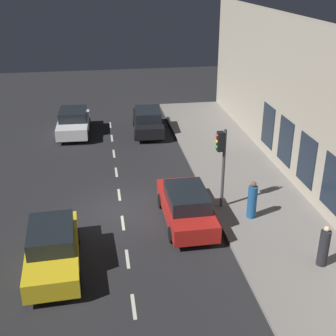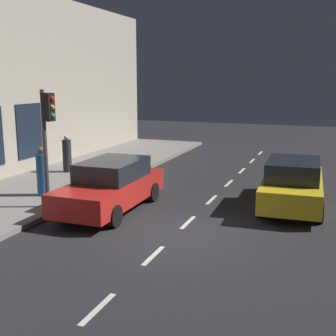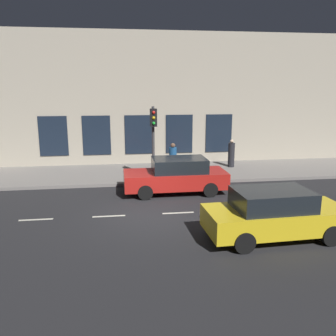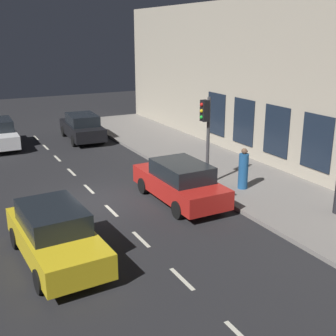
% 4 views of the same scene
% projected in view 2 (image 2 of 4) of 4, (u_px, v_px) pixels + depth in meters
% --- Properties ---
extents(ground_plane, '(60.00, 60.00, 0.00)m').
position_uv_depth(ground_plane, '(176.00, 234.00, 11.74)').
color(ground_plane, '#232326').
extents(lane_centre_line, '(0.12, 27.20, 0.01)m').
position_uv_depth(lane_centre_line, '(188.00, 222.00, 12.66)').
color(lane_centre_line, beige).
rests_on(lane_centre_line, ground).
extents(traffic_light, '(0.48, 0.32, 3.62)m').
position_uv_depth(traffic_light, '(47.00, 126.00, 13.16)').
color(traffic_light, '#424244').
rests_on(traffic_light, sidewalk).
extents(parked_car_0, '(2.05, 4.54, 1.58)m').
position_uv_depth(parked_car_0, '(293.00, 184.00, 13.99)').
color(parked_car_0, gold).
rests_on(parked_car_0, ground).
extents(parked_car_3, '(1.94, 4.57, 1.58)m').
position_uv_depth(parked_car_3, '(111.00, 185.00, 13.74)').
color(parked_car_3, red).
rests_on(parked_car_3, ground).
extents(pedestrian_0, '(0.51, 0.51, 1.68)m').
position_uv_depth(pedestrian_0, '(42.00, 173.00, 14.92)').
color(pedestrian_0, '#1E5189').
rests_on(pedestrian_0, sidewalk).
extents(pedestrian_1, '(0.43, 0.43, 1.59)m').
position_uv_depth(pedestrian_1, '(67.00, 155.00, 18.74)').
color(pedestrian_1, '#232328').
rests_on(pedestrian_1, sidewalk).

